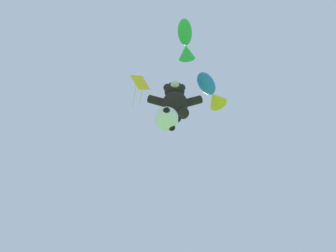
# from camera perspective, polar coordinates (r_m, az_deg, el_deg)

# --- Properties ---
(teddy_bear_kite) EXTENTS (2.42, 1.06, 2.45)m
(teddy_bear_kite) POSITION_cam_1_polar(r_m,az_deg,el_deg) (9.87, 1.76, 6.66)
(teddy_bear_kite) COLOR black
(soccer_ball_kite) EXTENTS (1.01, 1.00, 0.93)m
(soccer_ball_kite) POSITION_cam_1_polar(r_m,az_deg,el_deg) (8.38, -0.33, 1.86)
(soccer_ball_kite) COLOR white
(fish_kite_cobalt) EXTENTS (1.83, 2.18, 0.93)m
(fish_kite_cobalt) POSITION_cam_1_polar(r_m,az_deg,el_deg) (11.45, 10.86, 8.57)
(fish_kite_cobalt) COLOR blue
(fish_kite_emerald) EXTENTS (0.90, 1.77, 0.74)m
(fish_kite_emerald) POSITION_cam_1_polar(r_m,az_deg,el_deg) (10.31, 4.52, 20.37)
(fish_kite_emerald) COLOR green
(diamond_kite) EXTENTS (1.16, 0.96, 3.19)m
(diamond_kite) POSITION_cam_1_polar(r_m,az_deg,el_deg) (13.43, -7.09, 10.54)
(diamond_kite) COLOR yellow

